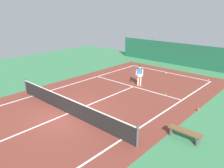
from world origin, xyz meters
The scene contains 10 objects.
ground_plane centered at (0.00, 0.00, 0.00)m, with size 36.00×36.00×0.00m, color #387A4C.
court_surface centered at (0.00, 0.00, 0.00)m, with size 11.02×26.60×0.01m.
tennis_net centered at (0.00, 0.00, 0.51)m, with size 10.12×0.10×1.10m.
back_fence centered at (0.00, 15.88, 0.67)m, with size 16.30×0.98×2.70m.
tennis_player centered at (0.19, 6.89, 0.96)m, with size 0.56×0.83×1.64m.
tennis_ball_near_player centered at (3.78, 12.26, 0.03)m, with size 0.07×0.07×0.07m, color #CCDB33.
tennis_ball_midcourt centered at (2.77, 6.63, 0.03)m, with size 0.07×0.07×0.07m, color #CCDB33.
parked_car centered at (-0.27, 17.86, 0.84)m, with size 2.34×4.36×1.68m.
courtside_bench centered at (6.31, 2.02, 0.37)m, with size 1.60×0.40×0.49m.
water_bottle centered at (5.60, 5.45, 0.12)m, with size 0.08×0.08×0.24m, color #D84C38.
Camera 1 is at (9.84, -7.00, 5.89)m, focal length 35.37 mm.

